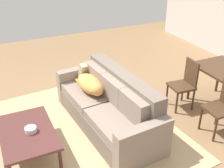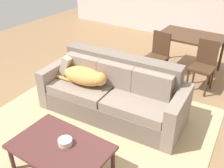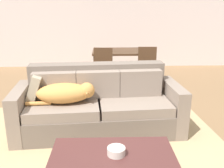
{
  "view_description": "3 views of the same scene",
  "coord_description": "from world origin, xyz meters",
  "px_view_note": "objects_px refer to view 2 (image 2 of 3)",
  "views": [
    {
      "loc": [
        3.49,
        -1.56,
        2.83
      ],
      "look_at": [
        -0.06,
        0.12,
        0.74
      ],
      "focal_mm": 44.91,
      "sensor_mm": 36.0,
      "label": 1
    },
    {
      "loc": [
        1.86,
        -2.83,
        2.51
      ],
      "look_at": [
        0.09,
        -0.15,
        0.65
      ],
      "focal_mm": 41.97,
      "sensor_mm": 36.0,
      "label": 2
    },
    {
      "loc": [
        0.07,
        -3.24,
        1.69
      ],
      "look_at": [
        0.16,
        -0.13,
        0.72
      ],
      "focal_mm": 40.71,
      "sensor_mm": 36.0,
      "label": 3
    }
  ],
  "objects_px": {
    "throw_pillow_by_left_arm": "(70,64)",
    "dining_chair_near_right": "(204,63)",
    "couch": "(114,93)",
    "dining_chair_near_left": "(158,54)",
    "bowl_on_coffee_table": "(65,142)",
    "dining_table": "(191,39)",
    "dog_on_left_cushion": "(86,76)",
    "coffee_table": "(61,148)"
  },
  "relations": [
    {
      "from": "dining_table",
      "to": "dining_chair_near_left",
      "type": "height_order",
      "value": "dining_chair_near_left"
    },
    {
      "from": "dining_table",
      "to": "couch",
      "type": "bearing_deg",
      "value": -102.28
    },
    {
      "from": "coffee_table",
      "to": "bowl_on_coffee_table",
      "type": "bearing_deg",
      "value": 58.96
    },
    {
      "from": "dining_table",
      "to": "dining_chair_near_right",
      "type": "bearing_deg",
      "value": -51.23
    },
    {
      "from": "throw_pillow_by_left_arm",
      "to": "dining_chair_near_left",
      "type": "relative_size",
      "value": 0.41
    },
    {
      "from": "coffee_table",
      "to": "couch",
      "type": "bearing_deg",
      "value": 96.5
    },
    {
      "from": "coffee_table",
      "to": "dining_table",
      "type": "height_order",
      "value": "dining_table"
    },
    {
      "from": "bowl_on_coffee_table",
      "to": "dining_chair_near_right",
      "type": "relative_size",
      "value": 0.18
    },
    {
      "from": "throw_pillow_by_left_arm",
      "to": "dining_chair_near_right",
      "type": "height_order",
      "value": "dining_chair_near_right"
    },
    {
      "from": "throw_pillow_by_left_arm",
      "to": "dining_chair_near_right",
      "type": "bearing_deg",
      "value": 40.7
    },
    {
      "from": "dog_on_left_cushion",
      "to": "dining_chair_near_left",
      "type": "bearing_deg",
      "value": 69.64
    },
    {
      "from": "bowl_on_coffee_table",
      "to": "throw_pillow_by_left_arm",
      "type": "bearing_deg",
      "value": 129.15
    },
    {
      "from": "throw_pillow_by_left_arm",
      "to": "dining_chair_near_right",
      "type": "distance_m",
      "value": 2.35
    },
    {
      "from": "throw_pillow_by_left_arm",
      "to": "couch",
      "type": "bearing_deg",
      "value": 1.23
    },
    {
      "from": "bowl_on_coffee_table",
      "to": "dining_chair_near_left",
      "type": "distance_m",
      "value": 2.78
    },
    {
      "from": "couch",
      "to": "throw_pillow_by_left_arm",
      "type": "distance_m",
      "value": 0.9
    },
    {
      "from": "bowl_on_coffee_table",
      "to": "dining_table",
      "type": "relative_size",
      "value": 0.13
    },
    {
      "from": "dining_chair_near_left",
      "to": "dining_table",
      "type": "bearing_deg",
      "value": 62.24
    },
    {
      "from": "coffee_table",
      "to": "dining_chair_near_left",
      "type": "height_order",
      "value": "dining_chair_near_left"
    },
    {
      "from": "couch",
      "to": "dining_chair_near_right",
      "type": "relative_size",
      "value": 2.52
    },
    {
      "from": "bowl_on_coffee_table",
      "to": "dining_chair_near_right",
      "type": "distance_m",
      "value": 2.91
    },
    {
      "from": "dining_table",
      "to": "dining_chair_near_right",
      "type": "relative_size",
      "value": 1.36
    },
    {
      "from": "couch",
      "to": "dog_on_left_cushion",
      "type": "distance_m",
      "value": 0.51
    },
    {
      "from": "coffee_table",
      "to": "dining_chair_near_left",
      "type": "xyz_separation_m",
      "value": [
        -0.1,
        2.83,
        0.14
      ]
    },
    {
      "from": "dining_chair_near_left",
      "to": "dog_on_left_cushion",
      "type": "bearing_deg",
      "value": -100.84
    },
    {
      "from": "dining_table",
      "to": "dining_chair_near_right",
      "type": "height_order",
      "value": "dining_chair_near_right"
    },
    {
      "from": "dining_chair_near_left",
      "to": "dining_chair_near_right",
      "type": "distance_m",
      "value": 0.87
    },
    {
      "from": "couch",
      "to": "dining_table",
      "type": "relative_size",
      "value": 1.85
    },
    {
      "from": "dining_chair_near_right",
      "to": "dining_table",
      "type": "bearing_deg",
      "value": 130.82
    },
    {
      "from": "couch",
      "to": "bowl_on_coffee_table",
      "type": "bearing_deg",
      "value": -86.25
    },
    {
      "from": "couch",
      "to": "dog_on_left_cushion",
      "type": "bearing_deg",
      "value": -163.65
    },
    {
      "from": "throw_pillow_by_left_arm",
      "to": "bowl_on_coffee_table",
      "type": "xyz_separation_m",
      "value": [
        1.04,
        -1.28,
        -0.19
      ]
    },
    {
      "from": "coffee_table",
      "to": "bowl_on_coffee_table",
      "type": "distance_m",
      "value": 0.1
    },
    {
      "from": "couch",
      "to": "dining_chair_near_left",
      "type": "xyz_separation_m",
      "value": [
        0.05,
        1.47,
        0.15
      ]
    },
    {
      "from": "couch",
      "to": "dining_chair_near_left",
      "type": "bearing_deg",
      "value": 83.57
    },
    {
      "from": "dog_on_left_cushion",
      "to": "dining_chair_near_right",
      "type": "bearing_deg",
      "value": 46.91
    },
    {
      "from": "bowl_on_coffee_table",
      "to": "dining_chair_near_right",
      "type": "height_order",
      "value": "dining_chair_near_right"
    },
    {
      "from": "dog_on_left_cushion",
      "to": "bowl_on_coffee_table",
      "type": "height_order",
      "value": "dog_on_left_cushion"
    },
    {
      "from": "dog_on_left_cushion",
      "to": "coffee_table",
      "type": "xyz_separation_m",
      "value": [
        0.57,
        -1.2,
        -0.23
      ]
    },
    {
      "from": "throw_pillow_by_left_arm",
      "to": "bowl_on_coffee_table",
      "type": "height_order",
      "value": "throw_pillow_by_left_arm"
    },
    {
      "from": "dog_on_left_cushion",
      "to": "dining_table",
      "type": "distance_m",
      "value": 2.42
    },
    {
      "from": "throw_pillow_by_left_arm",
      "to": "dining_table",
      "type": "distance_m",
      "value": 2.49
    }
  ]
}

